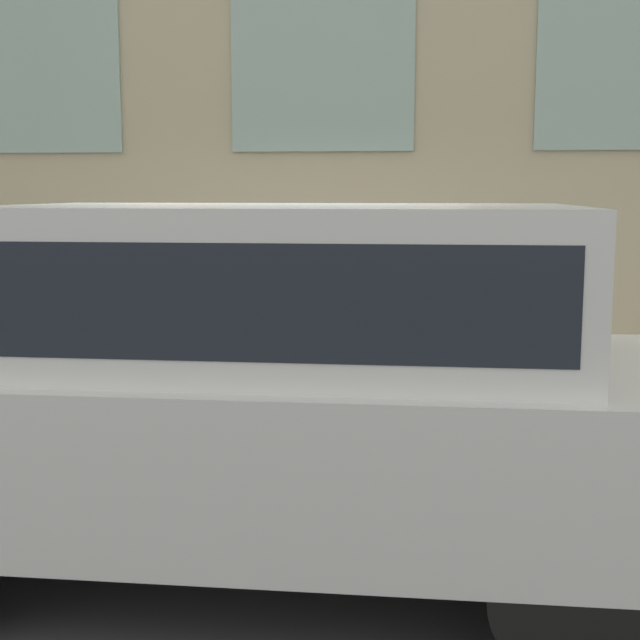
# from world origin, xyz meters

# --- Properties ---
(ground_plane) EXTENTS (80.00, 80.00, 0.00)m
(ground_plane) POSITION_xyz_m (0.00, 0.00, 0.00)
(ground_plane) COLOR #38383A
(sidewalk) EXTENTS (3.03, 60.00, 0.16)m
(sidewalk) POSITION_xyz_m (1.51, 0.00, 0.08)
(sidewalk) COLOR #9E9B93
(sidewalk) RESTS_ON ground_plane
(fire_hydrant) EXTENTS (0.31, 0.43, 0.70)m
(fire_hydrant) POSITION_xyz_m (0.55, 0.04, 0.52)
(fire_hydrant) COLOR #2D7260
(fire_hydrant) RESTS_ON sidewalk
(person) EXTENTS (0.39, 0.26, 1.62)m
(person) POSITION_xyz_m (1.03, -0.52, 1.13)
(person) COLOR #998466
(person) RESTS_ON sidewalk
(parked_truck_white_near) EXTENTS (1.83, 4.39, 1.83)m
(parked_truck_white_near) POSITION_xyz_m (-1.30, -0.27, 1.03)
(parked_truck_white_near) COLOR black
(parked_truck_white_near) RESTS_ON ground_plane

